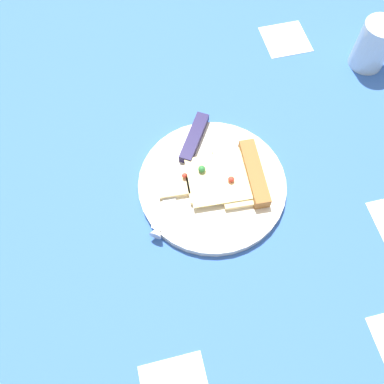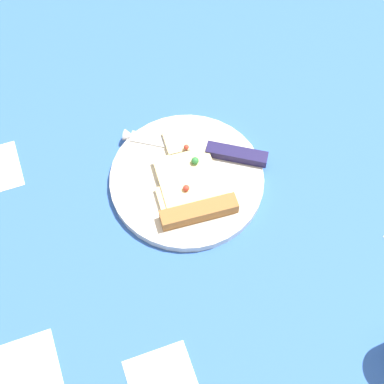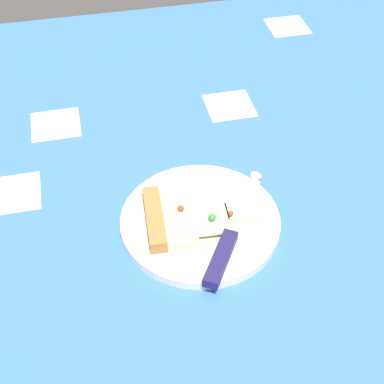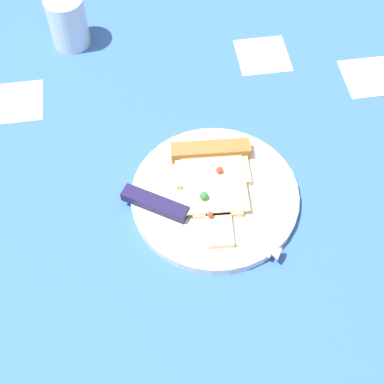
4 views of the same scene
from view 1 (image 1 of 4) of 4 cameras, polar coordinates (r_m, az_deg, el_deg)
name	(u,v)px [view 1 (image 1 of 4)]	position (r cm, az deg, el deg)	size (l,w,h in cm)	color
ground_plane	(229,193)	(70.74, 5.17, -0.12)	(143.67, 143.67, 3.00)	#3360B7
plate	(212,185)	(68.70, 2.83, 1.02)	(24.73, 24.73, 1.54)	silver
pizza_slice	(228,178)	(67.72, 5.06, 1.97)	(12.15, 17.88, 2.51)	beige
knife	(186,160)	(69.44, -0.90, 4.55)	(21.36, 14.68, 2.45)	silver
drinking_glass	(374,45)	(89.57, 24.08, 18.27)	(6.75, 6.75, 9.35)	silver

